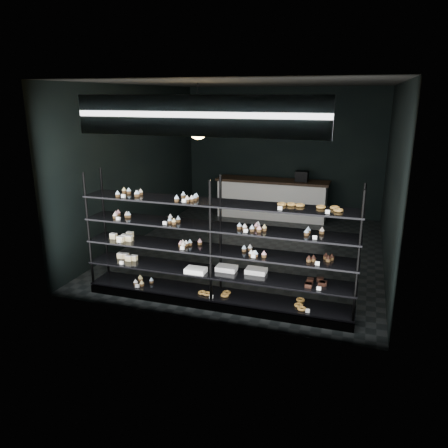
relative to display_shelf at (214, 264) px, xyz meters
The scene contains 5 objects.
room 2.64m from the display_shelf, 91.32° to the left, with size 5.01×6.01×3.20m.
display_shelf is the anchor object (origin of this frame).
signage 2.17m from the display_shelf, 96.75° to the right, with size 3.30×0.05×0.50m.
pendant_lamp 2.27m from the display_shelf, 119.88° to the left, with size 0.31×0.31×0.89m.
service_counter 4.96m from the display_shelf, 92.15° to the left, with size 2.79×0.65×1.23m.
Camera 1 is at (2.03, -8.05, 2.99)m, focal length 35.00 mm.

